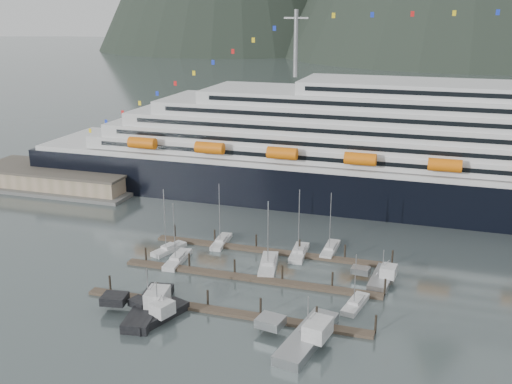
% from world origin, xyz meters
% --- Properties ---
extents(ground, '(1600.00, 1600.00, 0.00)m').
position_xyz_m(ground, '(0.00, 0.00, 0.00)').
color(ground, '#475353').
rests_on(ground, ground).
extents(cruise_ship, '(210.00, 30.40, 50.30)m').
position_xyz_m(cruise_ship, '(30.03, 54.94, 12.04)').
color(cruise_ship, black).
rests_on(cruise_ship, ground).
extents(warehouse, '(46.00, 20.00, 5.80)m').
position_xyz_m(warehouse, '(-72.00, 42.00, 2.25)').
color(warehouse, '#595956').
rests_on(warehouse, ground).
extents(dock_near, '(48.18, 2.28, 3.20)m').
position_xyz_m(dock_near, '(-4.93, -9.95, 0.31)').
color(dock_near, '#4B3E30').
rests_on(dock_near, ground).
extents(dock_mid, '(48.18, 2.28, 3.20)m').
position_xyz_m(dock_mid, '(-4.93, 3.05, 0.31)').
color(dock_mid, '#4B3E30').
rests_on(dock_mid, ground).
extents(dock_far, '(48.18, 2.28, 3.20)m').
position_xyz_m(dock_far, '(-4.93, 16.05, 0.31)').
color(dock_far, '#4B3E30').
rests_on(dock_far, ground).
extents(sailboat_a, '(4.74, 8.51, 13.59)m').
position_xyz_m(sailboat_a, '(-24.19, 10.34, 0.42)').
color(sailboat_a, '#B9B9B9').
rests_on(sailboat_a, ground).
extents(sailboat_b, '(3.06, 9.72, 12.63)m').
position_xyz_m(sailboat_b, '(-20.38, 6.12, 0.41)').
color(sailboat_b, '#B9B9B9').
rests_on(sailboat_b, ground).
extents(sailboat_c, '(4.99, 11.14, 13.96)m').
position_xyz_m(sailboat_c, '(-3.03, 8.96, 0.44)').
color(sailboat_c, '#B9B9B9').
rests_on(sailboat_c, ground).
extents(sailboat_e, '(2.86, 8.87, 13.52)m').
position_xyz_m(sailboat_e, '(-15.65, 17.31, 0.41)').
color(sailboat_e, '#B9B9B9').
rests_on(sailboat_e, ground).
extents(sailboat_f, '(3.27, 9.42, 14.25)m').
position_xyz_m(sailboat_f, '(1.08, 16.39, 0.43)').
color(sailboat_f, '#B9B9B9').
rests_on(sailboat_f, ground).
extents(sailboat_g, '(2.51, 9.55, 13.00)m').
position_xyz_m(sailboat_g, '(6.58, 19.99, 0.40)').
color(sailboat_g, '#B9B9B9').
rests_on(sailboat_g, ground).
extents(sailboat_h, '(3.74, 8.24, 9.85)m').
position_xyz_m(sailboat_h, '(14.89, -1.48, 0.38)').
color(sailboat_h, '#B9B9B9').
rests_on(sailboat_h, ground).
extents(trawler_a, '(11.22, 15.41, 8.27)m').
position_xyz_m(trawler_a, '(-16.61, -13.24, 1.01)').
color(trawler_a, black).
rests_on(trawler_a, ground).
extents(trawler_b, '(9.19, 11.22, 6.92)m').
position_xyz_m(trawler_b, '(-14.04, -14.96, 0.89)').
color(trawler_b, black).
rests_on(trawler_b, ground).
extents(trawler_c, '(11.58, 16.20, 8.08)m').
position_xyz_m(trawler_c, '(9.67, -14.46, 0.99)').
color(trawler_c, '#999B9E').
rests_on(trawler_c, ground).
extents(trawler_e, '(8.06, 10.57, 6.69)m').
position_xyz_m(trawler_e, '(17.88, 9.30, 0.87)').
color(trawler_e, '#999B9E').
rests_on(trawler_e, ground).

